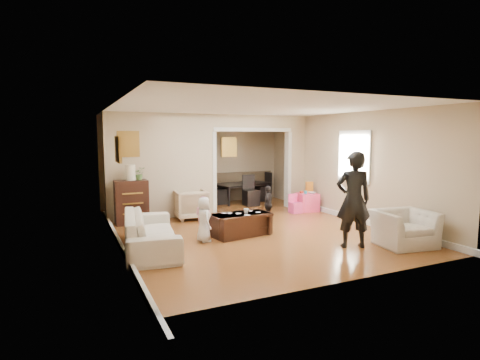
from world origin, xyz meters
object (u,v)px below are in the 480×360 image
table_lamp (131,173)px  play_table (307,202)px  cyan_cup (306,192)px  child_kneel_b (204,216)px  dining_table (242,193)px  armchair_back (191,204)px  child_kneel_a (204,219)px  coffee_table (241,224)px  adult_person (353,200)px  coffee_cup (246,211)px  armchair_front (404,228)px  sofa (151,231)px  dresser (131,202)px  child_toddler (268,204)px

table_lamp → play_table: (4.62, -0.41, -0.96)m
cyan_cup → child_kneel_b: size_ratio=0.10×
table_lamp → dining_table: table_lamp is taller
armchair_back → child_kneel_a: size_ratio=0.90×
coffee_table → adult_person: 2.32m
cyan_cup → child_kneel_b: 3.57m
armchair_back → dining_table: 2.73m
coffee_table → child_kneel_b: bearing=156.8°
child_kneel_b → play_table: bearing=-100.1°
coffee_cup → cyan_cup: bearing=32.2°
armchair_front → adult_person: bearing=170.4°
table_lamp → child_kneel_a: (1.03, -2.16, -0.77)m
dining_table → child_kneel_b: (-2.40, -3.32, 0.11)m
child_kneel_b → sofa: bearing=83.2°
coffee_cup → cyan_cup: (2.54, 1.60, 0.02)m
armchair_front → table_lamp: bearing=146.4°
armchair_front → cyan_cup: 3.50m
dresser → child_kneel_b: dresser is taller
coffee_table → armchair_front: bearing=-38.5°
dresser → adult_person: size_ratio=0.58×
armchair_front → child_toddler: child_toddler is taller
sofa → child_kneel_b: 1.30m
dresser → table_lamp: 0.69m
coffee_table → adult_person: (1.51, -1.63, 0.66)m
play_table → child_kneel_b: size_ratio=0.62×
dresser → dining_table: bearing=24.3°
coffee_table → cyan_cup: cyan_cup is taller
coffee_table → cyan_cup: (2.64, 1.55, 0.30)m
sofa → cyan_cup: bearing=-60.7°
child_kneel_b → child_toddler: (1.75, 0.45, 0.03)m
dresser → armchair_back: bearing=-2.2°
cyan_cup → child_kneel_a: size_ratio=0.09×
cyan_cup → dining_table: (-0.94, 2.07, -0.23)m
child_kneel_a → child_toddler: (1.90, 0.90, 0.01)m
adult_person → play_table: bearing=-90.3°
coffee_table → coffee_cup: bearing=-26.6°
child_kneel_b → table_lamp: bearing=3.9°
table_lamp → child_kneel_b: table_lamp is taller
armchair_back → adult_person: 4.12m
armchair_back → coffee_cup: size_ratio=7.27×
armchair_front → child_kneel_a: child_kneel_a is taller
dresser → child_kneel_a: bearing=-64.5°
coffee_table → cyan_cup: size_ratio=15.10×
armchair_back → child_toddler: (1.51, -1.20, 0.09)m
armchair_back → armchair_front: size_ratio=0.78×
armchair_front → play_table: size_ratio=1.98×
play_table → adult_person: 3.51m
table_lamp → adult_person: size_ratio=0.20×
dining_table → dresser: bearing=-169.4°
coffee_cup → dining_table: 4.01m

